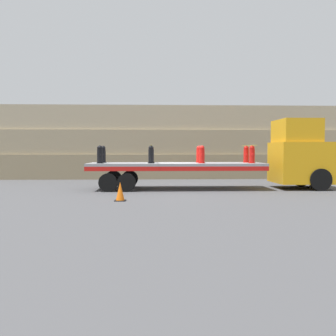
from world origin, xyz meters
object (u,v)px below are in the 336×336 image
at_px(traffic_cone, 120,192).
at_px(fire_hydrant_red_near_3, 252,155).
at_px(fire_hydrant_red_far_2, 199,154).
at_px(fire_hydrant_red_far_3, 246,154).
at_px(truck_cab, 302,155).
at_px(fire_hydrant_black_near_0, 100,155).
at_px(fire_hydrant_red_near_2, 202,155).
at_px(fire_hydrant_black_far_1, 151,154).
at_px(fire_hydrant_black_near_1, 151,155).
at_px(flatbed_trailer, 163,168).
at_px(fire_hydrant_black_far_0, 103,154).

bearing_deg(traffic_cone, fire_hydrant_red_near_3, 32.07).
bearing_deg(fire_hydrant_red_near_3, traffic_cone, -147.93).
bearing_deg(traffic_cone, fire_hydrant_red_far_2, 53.82).
bearing_deg(fire_hydrant_red_far_3, truck_cab, -11.90).
relative_size(fire_hydrant_black_near_0, fire_hydrant_red_near_2, 1.00).
distance_m(fire_hydrant_black_near_0, fire_hydrant_red_near_2, 4.73).
height_order(fire_hydrant_red_far_2, fire_hydrant_red_far_3, same).
xyz_separation_m(fire_hydrant_black_far_1, fire_hydrant_red_far_2, (2.36, 0.00, 0.00)).
height_order(fire_hydrant_black_near_1, fire_hydrant_red_far_2, same).
relative_size(fire_hydrant_black_near_1, fire_hydrant_red_near_2, 1.00).
xyz_separation_m(flatbed_trailer, fire_hydrant_red_far_3, (4.16, 0.55, 0.65)).
relative_size(truck_cab, fire_hydrant_black_far_1, 4.03).
bearing_deg(fire_hydrant_black_far_0, truck_cab, -3.24).
relative_size(fire_hydrant_black_far_0, traffic_cone, 1.19).
relative_size(fire_hydrant_black_near_0, fire_hydrant_black_far_0, 1.00).
height_order(fire_hydrant_red_far_2, traffic_cone, fire_hydrant_red_far_2).
distance_m(fire_hydrant_black_far_1, fire_hydrant_red_far_2, 2.36).
xyz_separation_m(flatbed_trailer, fire_hydrant_black_far_0, (-2.93, 0.55, 0.65)).
distance_m(fire_hydrant_black_far_1, fire_hydrant_red_far_3, 4.73).
height_order(flatbed_trailer, fire_hydrant_black_far_0, fire_hydrant_black_far_0).
relative_size(truck_cab, fire_hydrant_red_far_3, 4.03).
distance_m(flatbed_trailer, fire_hydrant_red_near_3, 4.24).
bearing_deg(fire_hydrant_black_far_0, fire_hydrant_black_far_1, 0.00).
bearing_deg(fire_hydrant_black_near_0, fire_hydrant_black_far_0, 90.00).
bearing_deg(fire_hydrant_black_far_1, fire_hydrant_red_near_2, -24.89).
height_order(truck_cab, fire_hydrant_red_far_2, truck_cab).
distance_m(fire_hydrant_black_near_1, traffic_cone, 4.05).
distance_m(fire_hydrant_red_near_3, traffic_cone, 7.02).
height_order(fire_hydrant_black_far_0, fire_hydrant_red_near_2, same).
bearing_deg(fire_hydrant_red_near_3, fire_hydrant_red_far_2, 155.11).
relative_size(fire_hydrant_red_far_2, fire_hydrant_red_near_3, 1.00).
height_order(fire_hydrant_black_near_1, fire_hydrant_black_far_1, same).
distance_m(truck_cab, fire_hydrant_black_near_0, 9.71).
distance_m(fire_hydrant_red_near_3, fire_hydrant_red_far_3, 1.10).
xyz_separation_m(fire_hydrant_red_near_2, fire_hydrant_red_near_3, (2.36, 0.00, 0.00)).
distance_m(fire_hydrant_black_near_1, fire_hydrant_black_far_1, 1.10).
bearing_deg(fire_hydrant_red_far_3, fire_hydrant_red_far_2, 180.00).
height_order(truck_cab, fire_hydrant_black_far_0, truck_cab).
bearing_deg(traffic_cone, fire_hydrant_red_near_2, 46.46).
xyz_separation_m(truck_cab, fire_hydrant_black_near_0, (-9.69, -0.55, 0.02)).
xyz_separation_m(flatbed_trailer, fire_hydrant_red_near_2, (1.79, -0.55, 0.65)).
bearing_deg(fire_hydrant_red_far_2, truck_cab, -6.30).
bearing_deg(fire_hydrant_black_near_1, fire_hydrant_red_far_3, 13.06).
bearing_deg(fire_hydrant_red_far_2, fire_hydrant_red_near_2, -90.00).
relative_size(fire_hydrant_black_near_0, fire_hydrant_black_near_1, 1.00).
bearing_deg(fire_hydrant_red_near_3, fire_hydrant_black_far_0, 171.21).
xyz_separation_m(truck_cab, fire_hydrant_red_far_2, (-4.96, 0.55, 0.02)).
relative_size(flatbed_trailer, fire_hydrant_black_far_1, 10.00).
bearing_deg(fire_hydrant_black_near_0, fire_hydrant_red_near_2, 0.00).
xyz_separation_m(fire_hydrant_black_far_0, fire_hydrant_red_near_2, (4.73, -1.10, 0.00)).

